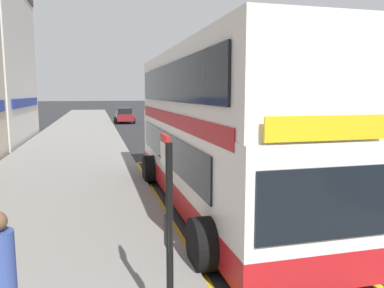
% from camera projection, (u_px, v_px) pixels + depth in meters
% --- Properties ---
extents(ground_plane, '(260.00, 260.00, 0.00)m').
position_uv_depth(ground_plane, '(158.00, 128.00, 35.20)').
color(ground_plane, '#28282B').
extents(pavement_near, '(6.00, 76.00, 0.14)m').
position_uv_depth(pavement_near, '(81.00, 129.00, 33.46)').
color(pavement_near, gray).
rests_on(pavement_near, ground).
extents(double_decker_bus, '(3.24, 10.97, 4.40)m').
position_uv_depth(double_decker_bus, '(212.00, 134.00, 10.65)').
color(double_decker_bus, white).
rests_on(double_decker_bus, ground).
extents(bus_bay_markings, '(2.90, 13.73, 0.01)m').
position_uv_depth(bus_bay_markings, '(206.00, 201.00, 11.18)').
color(bus_bay_markings, gold).
rests_on(bus_bay_markings, ground).
extents(bus_stop_sign, '(0.09, 0.51, 2.55)m').
position_uv_depth(bus_stop_sign, '(168.00, 217.00, 4.72)').
color(bus_stop_sign, black).
rests_on(bus_stop_sign, pavement_near).
extents(parked_car_silver_kerbside, '(2.09, 4.20, 1.62)m').
position_uv_depth(parked_car_silver_kerbside, '(206.00, 118.00, 36.45)').
color(parked_car_silver_kerbside, '#B2B5BA').
rests_on(parked_car_silver_kerbside, ground).
extents(parked_car_maroon_far, '(2.09, 4.20, 1.62)m').
position_uv_depth(parked_car_maroon_far, '(124.00, 116.00, 40.65)').
color(parked_car_maroon_far, maroon).
rests_on(parked_car_maroon_far, ground).
extents(pedestrian_waiting_near_sign, '(0.34, 0.34, 1.79)m').
position_uv_depth(pedestrian_waiting_near_sign, '(1.00, 281.00, 4.18)').
color(pedestrian_waiting_near_sign, '#26262D').
rests_on(pedestrian_waiting_near_sign, pavement_near).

